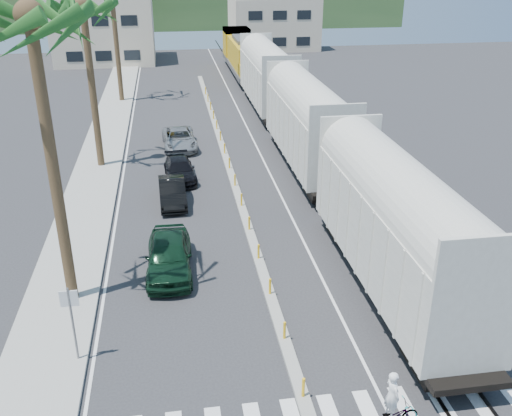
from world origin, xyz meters
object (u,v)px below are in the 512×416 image
at_px(street_sign, 71,314).
at_px(cyclist, 392,412).
at_px(car_second, 172,192).
at_px(car_lead, 169,255).

bearing_deg(street_sign, cyclist, -25.59).
relative_size(car_second, cyclist, 1.96).
distance_m(street_sign, car_lead, 6.64).
bearing_deg(car_lead, cyclist, -56.76).
bearing_deg(car_lead, car_second, 89.32).
height_order(car_second, cyclist, cyclist).
xyz_separation_m(car_second, cyclist, (6.06, -17.86, -0.01)).
xyz_separation_m(street_sign, cyclist, (9.61, -4.60, -1.30)).
height_order(street_sign, car_second, street_sign).
height_order(car_lead, car_second, car_lead).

